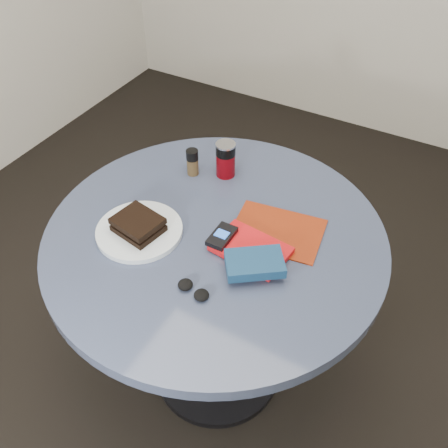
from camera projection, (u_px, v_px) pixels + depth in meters
The scene contains 11 objects.
ground at pixel (217, 369), 1.97m from camera, with size 4.00×4.00×0.00m, color black.
table at pixel (216, 270), 1.56m from camera, with size 1.00×1.00×0.75m.
plate at pixel (139, 231), 1.45m from camera, with size 0.25×0.25×0.02m, color white.
sandwich at pixel (138, 225), 1.42m from camera, with size 0.15×0.13×0.05m.
soda_can at pixel (226, 159), 1.61m from camera, with size 0.08×0.08×0.12m.
pepper_grinder at pixel (193, 162), 1.63m from camera, with size 0.05×0.05×0.09m.
magazine at pixel (277, 231), 1.45m from camera, with size 0.26×0.19×0.00m, color maroon.
red_book at pixel (251, 249), 1.39m from camera, with size 0.20×0.14×0.02m, color #B90E12.
novel at pixel (255, 263), 1.32m from camera, with size 0.15×0.10×0.03m, color navy.
mp3_player at pixel (222, 236), 1.40m from camera, with size 0.05×0.10×0.02m.
headphones at pixel (193, 290), 1.28m from camera, with size 0.10×0.06×0.02m.
Camera 1 is at (0.53, -0.90, 1.76)m, focal length 40.00 mm.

